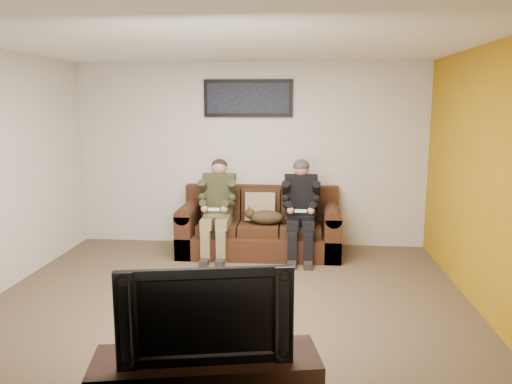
# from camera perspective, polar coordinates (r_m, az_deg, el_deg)

# --- Properties ---
(floor) EXTENTS (5.00, 5.00, 0.00)m
(floor) POSITION_cam_1_polar(r_m,az_deg,el_deg) (5.29, -3.11, -12.46)
(floor) COLOR brown
(floor) RESTS_ON ground
(ceiling) EXTENTS (5.00, 5.00, 0.00)m
(ceiling) POSITION_cam_1_polar(r_m,az_deg,el_deg) (4.92, -3.41, 16.76)
(ceiling) COLOR silver
(ceiling) RESTS_ON ground
(wall_back) EXTENTS (5.00, 0.00, 5.00)m
(wall_back) POSITION_cam_1_polar(r_m,az_deg,el_deg) (7.16, -0.67, 4.24)
(wall_back) COLOR beige
(wall_back) RESTS_ON ground
(wall_front) EXTENTS (5.00, 0.00, 5.00)m
(wall_front) POSITION_cam_1_polar(r_m,az_deg,el_deg) (2.78, -9.96, -5.21)
(wall_front) COLOR beige
(wall_front) RESTS_ON ground
(wall_right) EXTENTS (0.00, 4.50, 4.50)m
(wall_right) POSITION_cam_1_polar(r_m,az_deg,el_deg) (5.21, 25.12, 1.11)
(wall_right) COLOR beige
(wall_right) RESTS_ON ground
(accent_wall_right) EXTENTS (0.00, 4.50, 4.50)m
(accent_wall_right) POSITION_cam_1_polar(r_m,az_deg,el_deg) (5.20, 25.01, 1.11)
(accent_wall_right) COLOR #B07F11
(accent_wall_right) RESTS_ON ground
(sofa) EXTENTS (2.15, 0.93, 0.88)m
(sofa) POSITION_cam_1_polar(r_m,az_deg,el_deg) (6.89, 0.46, -4.15)
(sofa) COLOR #391E11
(sofa) RESTS_ON ground
(throw_pillow) EXTENTS (0.41, 0.20, 0.41)m
(throw_pillow) POSITION_cam_1_polar(r_m,az_deg,el_deg) (6.87, 0.49, -1.69)
(throw_pillow) COLOR #92775F
(throw_pillow) RESTS_ON sofa
(throw_blanket) EXTENTS (0.44, 0.22, 0.08)m
(throw_blanket) POSITION_cam_1_polar(r_m,az_deg,el_deg) (7.13, -4.60, 0.79)
(throw_blanket) COLOR gray
(throw_blanket) RESTS_ON sofa
(person_left) EXTENTS (0.51, 0.87, 1.29)m
(person_left) POSITION_cam_1_polar(r_m,az_deg,el_deg) (6.70, -4.39, -1.19)
(person_left) COLOR #7B6D4D
(person_left) RESTS_ON sofa
(person_right) EXTENTS (0.51, 0.86, 1.29)m
(person_right) POSITION_cam_1_polar(r_m,az_deg,el_deg) (6.61, 5.14, -1.32)
(person_right) COLOR black
(person_right) RESTS_ON sofa
(cat) EXTENTS (0.66, 0.26, 0.24)m
(cat) POSITION_cam_1_polar(r_m,az_deg,el_deg) (6.68, 1.03, -2.86)
(cat) COLOR #4B361D
(cat) RESTS_ON sofa
(framed_poster) EXTENTS (1.25, 0.05, 0.52)m
(framed_poster) POSITION_cam_1_polar(r_m,az_deg,el_deg) (7.09, -0.90, 10.66)
(framed_poster) COLOR black
(framed_poster) RESTS_ON wall_back
(television) EXTENTS (1.07, 0.34, 0.61)m
(television) POSITION_cam_1_polar(r_m,az_deg,el_deg) (3.20, -5.80, -13.31)
(television) COLOR black
(television) RESTS_ON tv_stand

